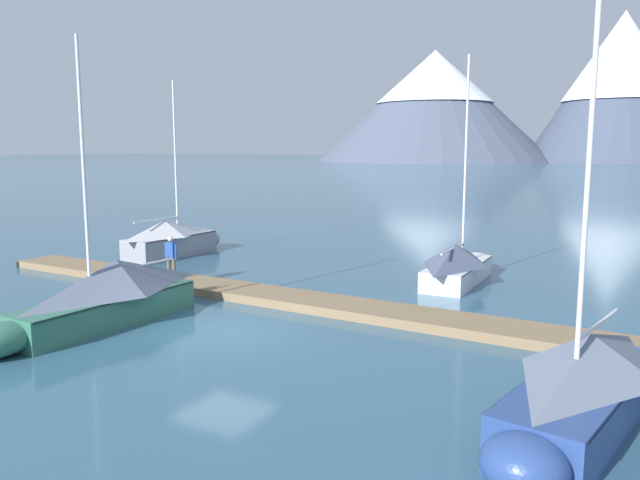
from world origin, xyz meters
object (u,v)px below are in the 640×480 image
Objects in this scene: sailboat_nearest_berth at (173,238)px; sailboat_second_berth at (100,297)px; sailboat_mid_dock_starboard at (580,389)px; sailboat_mid_dock_port at (459,263)px; person_on_dock at (171,255)px.

sailboat_nearest_berth is 1.01× the size of sailboat_second_berth.
sailboat_mid_dock_starboard is (13.71, -0.73, -0.04)m from sailboat_second_berth.
sailboat_nearest_berth is 23.50m from sailboat_mid_dock_starboard.
sailboat_nearest_berth is at bearing -176.85° from sailboat_mid_dock_port.
sailboat_mid_dock_starboard is 5.08× the size of person_on_dock.
sailboat_mid_dock_port is at bearing 115.67° from sailboat_mid_dock_starboard.
sailboat_mid_dock_port is (14.51, 0.80, -0.11)m from sailboat_nearest_berth.
person_on_dock is (-9.77, -6.23, 0.49)m from sailboat_mid_dock_port.
sailboat_nearest_berth is at bearing 121.88° from sailboat_second_berth.
sailboat_second_berth is 13.73m from sailboat_mid_dock_starboard.
sailboat_nearest_berth is 1.01× the size of sailboat_mid_dock_starboard.
sailboat_mid_dock_port is at bearing 32.51° from person_on_dock.
sailboat_second_berth is 1.00× the size of sailboat_mid_dock_starboard.
sailboat_mid_dock_starboard is (5.95, -12.37, 0.11)m from sailboat_mid_dock_port.
sailboat_mid_dock_starboard is at bearing -3.04° from sailboat_second_berth.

